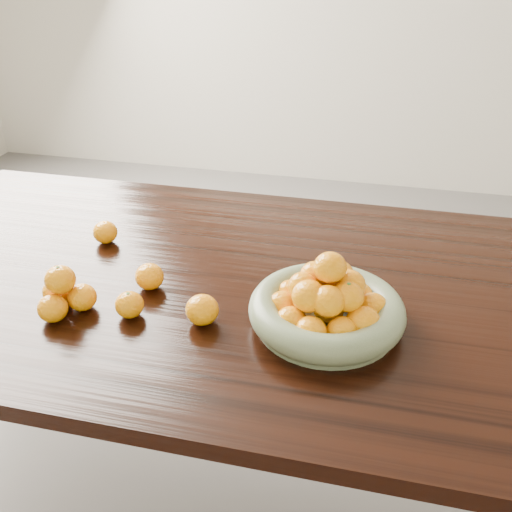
% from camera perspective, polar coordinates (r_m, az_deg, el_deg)
% --- Properties ---
extents(ground, '(5.00, 5.00, 0.00)m').
position_cam_1_polar(ground, '(1.87, -0.76, -22.14)').
color(ground, '#53514F').
rests_on(ground, ground).
extents(dining_table, '(2.00, 1.00, 0.75)m').
position_cam_1_polar(dining_table, '(1.41, -0.94, -5.44)').
color(dining_table, black).
rests_on(dining_table, ground).
extents(fruit_bowl, '(0.33, 0.33, 0.17)m').
position_cam_1_polar(fruit_bowl, '(1.20, 7.12, -4.99)').
color(fruit_bowl, '#707C5B').
rests_on(fruit_bowl, dining_table).
extents(orange_pyramid, '(0.13, 0.13, 0.11)m').
position_cam_1_polar(orange_pyramid, '(1.30, -18.74, -3.60)').
color(orange_pyramid, '#FC9B07').
rests_on(orange_pyramid, dining_table).
extents(loose_orange_0, '(0.06, 0.06, 0.06)m').
position_cam_1_polar(loose_orange_0, '(1.25, -12.54, -4.78)').
color(loose_orange_0, '#FC9B07').
rests_on(loose_orange_0, dining_table).
extents(loose_orange_1, '(0.07, 0.07, 0.06)m').
position_cam_1_polar(loose_orange_1, '(1.34, -10.61, -2.04)').
color(loose_orange_1, '#FC9B07').
rests_on(loose_orange_1, dining_table).
extents(loose_orange_2, '(0.07, 0.07, 0.07)m').
position_cam_1_polar(loose_orange_2, '(1.21, -5.41, -5.38)').
color(loose_orange_2, '#FC9B07').
rests_on(loose_orange_2, dining_table).
extents(loose_orange_3, '(0.06, 0.06, 0.06)m').
position_cam_1_polar(loose_orange_3, '(1.56, -14.84, 2.31)').
color(loose_orange_3, '#FC9B07').
rests_on(loose_orange_3, dining_table).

